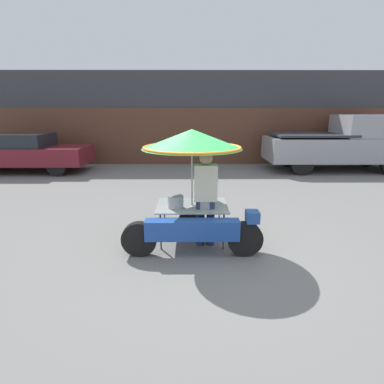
{
  "coord_description": "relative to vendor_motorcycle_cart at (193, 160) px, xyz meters",
  "views": [
    {
      "loc": [
        -0.24,
        -4.72,
        2.27
      ],
      "look_at": [
        -0.21,
        0.28,
        0.91
      ],
      "focal_mm": 28.0,
      "sensor_mm": 36.0,
      "label": 1
    }
  ],
  "objects": [
    {
      "name": "pickup_truck",
      "position": [
        5.83,
        6.63,
        -0.46
      ],
      "size": [
        5.48,
        1.98,
        2.13
      ],
      "color": "black",
      "rests_on": "ground"
    },
    {
      "name": "vendor_motorcycle_cart",
      "position": [
        0.0,
        0.0,
        0.0
      ],
      "size": [
        2.27,
        1.7,
        1.98
      ],
      "color": "black",
      "rests_on": "ground"
    },
    {
      "name": "shopfront_building",
      "position": [
        0.2,
        9.16,
        0.45
      ],
      "size": [
        28.0,
        2.06,
        3.89
      ],
      "color": "#38383D",
      "rests_on": "ground"
    },
    {
      "name": "vendor_person",
      "position": [
        0.22,
        -0.11,
        -0.57
      ],
      "size": [
        0.38,
        0.22,
        1.64
      ],
      "color": "navy",
      "rests_on": "ground"
    },
    {
      "name": "parked_car",
      "position": [
        -6.3,
        6.39,
        -0.72
      ],
      "size": [
        4.59,
        1.82,
        1.45
      ],
      "color": "black",
      "rests_on": "ground"
    },
    {
      "name": "ground_plane",
      "position": [
        0.2,
        -0.24,
        -1.49
      ],
      "size": [
        36.0,
        36.0,
        0.0
      ],
      "primitive_type": "plane",
      "color": "slate"
    }
  ]
}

